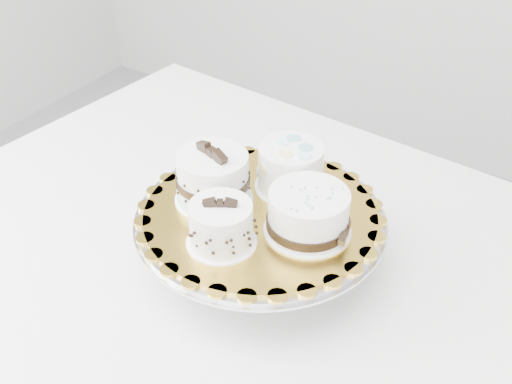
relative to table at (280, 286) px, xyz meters
The scene contains 7 objects.
table is the anchor object (origin of this frame).
cake_stand 0.15m from the table, 115.91° to the right, with size 0.39×0.39×0.10m.
cake_board 0.18m from the table, 115.91° to the right, with size 0.35×0.35×0.01m, color gold.
cake_swirl 0.25m from the table, 102.07° to the right, with size 0.12×0.12×0.08m.
cake_banded 0.24m from the table, 154.02° to the right, with size 0.14×0.14×0.10m.
cake_dots 0.22m from the table, 105.02° to the left, with size 0.12×0.12×0.08m.
cake_ribbon 0.22m from the table, 31.42° to the right, with size 0.14×0.14×0.07m.
Camera 1 is at (0.52, -0.56, 1.45)m, focal length 45.00 mm.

